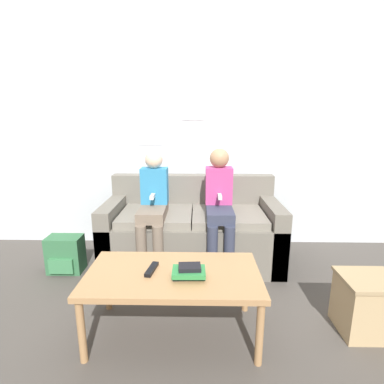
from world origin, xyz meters
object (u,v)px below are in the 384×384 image
at_px(couch, 192,232).
at_px(person_left, 153,205).
at_px(coffee_table, 173,279).
at_px(tv_remote, 152,269).
at_px(backpack, 65,255).
at_px(storage_box, 366,305).
at_px(person_right, 219,204).

bearing_deg(couch, person_left, -151.39).
height_order(coffee_table, tv_remote, tv_remote).
relative_size(person_left, backpack, 3.24).
xyz_separation_m(couch, person_left, (-0.35, -0.19, 0.32)).
bearing_deg(storage_box, tv_remote, -178.79).
distance_m(person_left, person_right, 0.59).
bearing_deg(storage_box, couch, 138.61).
height_order(person_left, backpack, person_left).
relative_size(coffee_table, tv_remote, 6.18).
bearing_deg(coffee_table, person_right, 68.45).
distance_m(couch, storage_box, 1.53).
distance_m(couch, person_right, 0.46).
bearing_deg(couch, storage_box, -41.39).
xyz_separation_m(coffee_table, storage_box, (1.25, 0.04, -0.20)).
bearing_deg(person_left, backpack, -175.05).
relative_size(couch, person_right, 1.49).
bearing_deg(person_left, tv_remote, -82.60).
distance_m(person_left, backpack, 0.92).
bearing_deg(person_right, storage_box, -42.52).
bearing_deg(backpack, person_left, 4.95).
xyz_separation_m(coffee_table, person_right, (0.34, 0.87, 0.24)).
height_order(couch, backpack, couch).
distance_m(person_right, tv_remote, 1.00).
distance_m(tv_remote, storage_box, 1.40).
height_order(couch, person_right, person_right).
bearing_deg(tv_remote, couch, 87.28).
height_order(storage_box, backpack, storage_box).
height_order(couch, coffee_table, couch).
xyz_separation_m(person_left, tv_remote, (0.11, -0.85, -0.17)).
relative_size(coffee_table, person_left, 1.00).
bearing_deg(tv_remote, coffee_table, 4.07).
bearing_deg(backpack, storage_box, -18.16).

